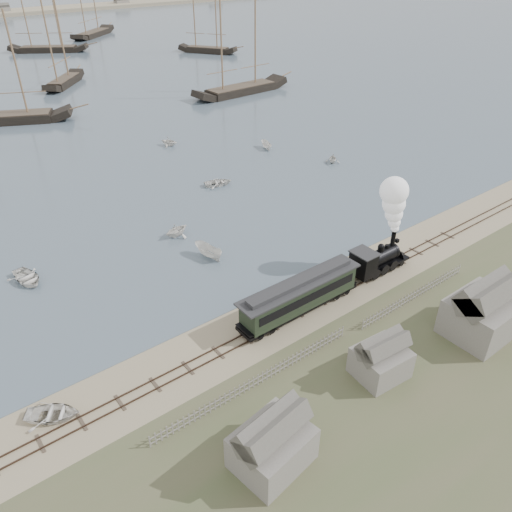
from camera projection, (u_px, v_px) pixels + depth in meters
ground at (267, 310)px, 47.63m from camera, size 600.00×600.00×0.00m
rail_track at (281, 320)px, 46.27m from camera, size 120.00×1.80×0.16m
picket_fence_west at (258, 385)px, 39.60m from camera, size 19.00×0.10×1.20m
picket_fence_east at (414, 299)px, 49.03m from camera, size 15.00×0.10×1.20m
shed_left at (272, 462)px, 33.78m from camera, size 5.00×4.00×4.10m
shed_mid at (378, 374)px, 40.61m from camera, size 4.00×3.50×3.60m
shed_right at (477, 332)px, 44.93m from camera, size 6.00×5.00×5.10m
locomotive at (390, 231)px, 51.26m from camera, size 8.00×2.99×9.97m
passenger_coach at (300, 294)px, 46.34m from camera, size 13.30×2.57×3.23m
beached_dinghy at (52, 414)px, 36.67m from camera, size 4.58×4.88×0.82m
rowboat_0 at (27, 278)px, 51.25m from camera, size 4.84×3.79×0.91m
rowboat_1 at (176, 230)px, 59.01m from camera, size 3.26×3.60×1.66m
rowboat_2 at (208, 252)px, 55.02m from camera, size 4.06×2.25×1.48m
rowboat_3 at (218, 182)px, 71.54m from camera, size 3.96×4.71×0.84m
rowboat_4 at (333, 158)px, 78.73m from camera, size 3.46×3.46×1.38m
rowboat_5 at (266, 145)px, 84.00m from camera, size 3.36×2.02×1.22m
rowboat_7 at (169, 141)px, 85.15m from camera, size 3.91×3.75×1.59m
schooner_3 at (56, 41)px, 115.77m from camera, size 14.80×16.14×20.00m
schooner_4 at (240, 47)px, 109.44m from camera, size 24.75×6.77×20.00m
schooner_5 at (206, 18)px, 150.83m from camera, size 14.09×17.69×20.00m
schooner_8 at (42, 17)px, 151.97m from camera, size 23.06×17.41×20.00m
schooner_9 at (89, 6)px, 177.87m from camera, size 22.80×21.23×20.00m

